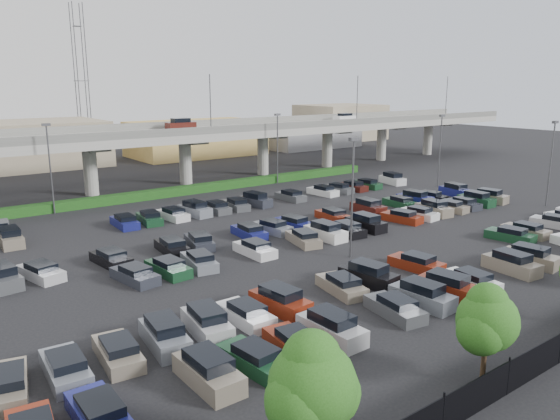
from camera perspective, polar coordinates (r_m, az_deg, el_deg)
name	(u,v)px	position (r m, az deg, el deg)	size (l,w,h in m)	color
ground	(293,236)	(53.47, 1.37, -2.78)	(280.00, 280.00, 0.00)	black
overpass	(151,139)	(79.33, -13.36, 7.24)	(150.00, 13.00, 15.80)	#989790
hedge	(177,191)	(74.04, -10.72, 1.94)	(66.00, 1.60, 1.10)	#113B13
parked_cars	(314,239)	(50.36, 3.52, -3.09)	(63.15, 41.66, 1.67)	slate
light_poles	(246,175)	(51.31, -3.60, 3.66)	(66.90, 48.38, 10.30)	#48484D
distant_buildings	(149,139)	(111.83, -13.56, 7.21)	(138.00, 24.00, 9.00)	slate
comm_tower	(81,78)	(119.80, -20.05, 12.86)	(2.40, 2.40, 30.00)	#48484D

